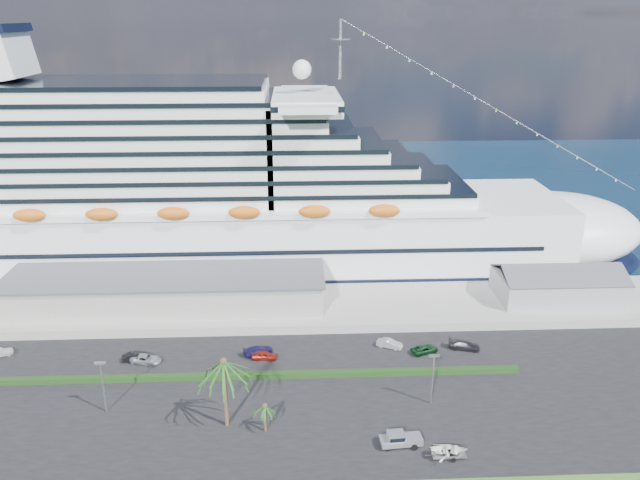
{
  "coord_description": "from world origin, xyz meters",
  "views": [
    {
      "loc": [
        -0.07,
        -70.52,
        55.08
      ],
      "look_at": [
        4.32,
        30.0,
        18.38
      ],
      "focal_mm": 35.0,
      "sensor_mm": 36.0,
      "label": 1
    }
  ],
  "objects_px": {
    "boat_trailer": "(449,451)",
    "parked_car_3": "(258,350)",
    "cruise_ship": "(197,197)",
    "pickup_truck": "(400,439)"
  },
  "relations": [
    {
      "from": "boat_trailer",
      "to": "parked_car_3",
      "type": "bearing_deg",
      "value": 133.6
    },
    {
      "from": "parked_car_3",
      "to": "boat_trailer",
      "type": "bearing_deg",
      "value": -158.45
    },
    {
      "from": "cruise_ship",
      "to": "parked_car_3",
      "type": "bearing_deg",
      "value": -69.8
    },
    {
      "from": "cruise_ship",
      "to": "boat_trailer",
      "type": "bearing_deg",
      "value": -58.83
    },
    {
      "from": "parked_car_3",
      "to": "boat_trailer",
      "type": "relative_size",
      "value": 0.88
    },
    {
      "from": "parked_car_3",
      "to": "pickup_truck",
      "type": "bearing_deg",
      "value": -162.8
    },
    {
      "from": "cruise_ship",
      "to": "pickup_truck",
      "type": "height_order",
      "value": "cruise_ship"
    },
    {
      "from": "cruise_ship",
      "to": "pickup_truck",
      "type": "relative_size",
      "value": 32.62
    },
    {
      "from": "boat_trailer",
      "to": "cruise_ship",
      "type": "bearing_deg",
      "value": 121.17
    },
    {
      "from": "cruise_ship",
      "to": "parked_car_3",
      "type": "xyz_separation_m",
      "value": [
        14.92,
        -40.57,
        -15.84
      ]
    }
  ]
}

